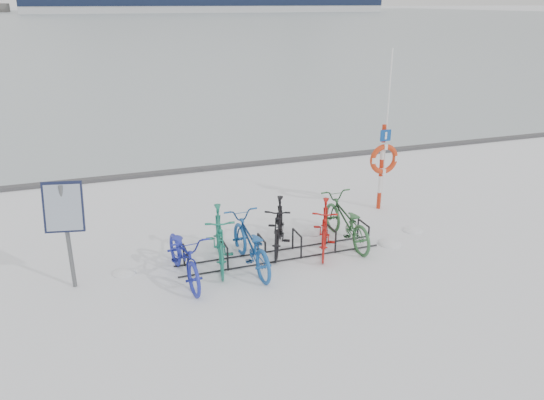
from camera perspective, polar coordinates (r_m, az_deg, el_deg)
ground at (r=10.27m, az=0.80°, el=-6.07°), size 900.00×900.00×0.00m
ice_sheet at (r=163.70m, az=-19.24°, el=17.97°), size 400.00×298.00×0.02m
quay_edge at (r=15.53m, az=-6.73°, el=3.42°), size 400.00×0.25×0.10m
bike_rack at (r=10.19m, az=0.81°, el=-5.16°), size 4.00×0.48×0.46m
info_board at (r=9.27m, az=-21.44°, el=-1.35°), size 0.67×0.36×1.90m
lifebuoy_station at (r=12.38m, az=11.91°, el=4.33°), size 0.71×0.22×3.66m
bike_0 at (r=9.42m, az=-9.44°, el=-5.64°), size 0.81×1.91×0.98m
bike_1 at (r=9.80m, az=-5.69°, el=-3.94°), size 0.85×1.90×1.10m
bike_2 at (r=9.70m, az=-2.36°, el=-4.52°), size 0.75×1.91×0.99m
bike_3 at (r=10.38m, az=0.74°, el=-2.62°), size 1.14×1.75×1.03m
bike_4 at (r=10.39m, az=5.70°, el=-2.77°), size 1.17×1.71×1.01m
bike_5 at (r=10.77m, az=7.97°, el=-2.06°), size 0.69×1.89×0.98m
snow_drifts at (r=10.79m, az=3.80°, el=-4.71°), size 6.44×1.47×0.17m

